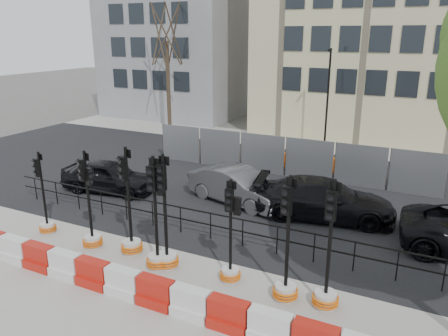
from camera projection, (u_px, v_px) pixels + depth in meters
The scene contains 21 objects.
ground at pixel (193, 255), 14.03m from camera, with size 120.00×120.00×0.00m, color #51514C.
sidewalk_near at pixel (136, 304), 11.45m from camera, with size 40.00×6.00×0.02m, color gray.
road at pixel (270, 188), 20.01m from camera, with size 40.00×14.00×0.03m, color black.
sidewalk_far at pixel (320, 145), 27.72m from camera, with size 40.00×4.00×0.02m, color gray.
building_grey at pixel (179, 31), 36.71m from camera, with size 11.00×9.06×14.00m.
kerb_railing at pixel (211, 221), 14.85m from camera, with size 18.00×0.04×1.00m.
heras_fencing at pixel (301, 161), 22.03m from camera, with size 14.33×1.72×2.00m.
lamp_post_far at pixel (328, 97), 25.68m from camera, with size 0.12×0.56×6.00m.
tree_bare_far at pixel (166, 35), 29.99m from camera, with size 2.00×2.00×9.00m.
barrier_row at pixel (139, 288), 11.52m from camera, with size 12.55×0.50×0.80m.
traffic_signal_a at pixel (46, 217), 15.39m from camera, with size 0.59×0.59×3.00m.
traffic_signal_b at pixel (91, 225), 14.28m from camera, with size 0.66×0.66×3.33m.
traffic_signal_c at pixel (131, 232), 13.91m from camera, with size 0.70×0.70×3.55m.
traffic_signal_d at pixel (157, 243), 12.99m from camera, with size 0.70×0.70×3.53m.
traffic_signal_e at pixel (166, 245), 13.05m from camera, with size 0.70×0.70×3.58m.
traffic_signal_f at pixel (231, 258), 12.33m from camera, with size 0.61×0.61×3.09m.
traffic_signal_g at pixel (286, 275), 11.47m from camera, with size 0.69×0.69×3.49m.
traffic_signal_h at pixel (326, 282), 11.14m from camera, with size 0.69×0.69×3.51m.
car_a at pixel (109, 176), 19.39m from camera, with size 4.47×2.32×1.45m, color black.
car_b at pixel (238, 186), 18.12m from camera, with size 4.78×2.69×1.49m, color #434347.
car_c at pixel (324, 199), 16.61m from camera, with size 5.55×3.03×1.53m, color black.
Camera 1 is at (6.47, -10.82, 6.82)m, focal length 35.00 mm.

